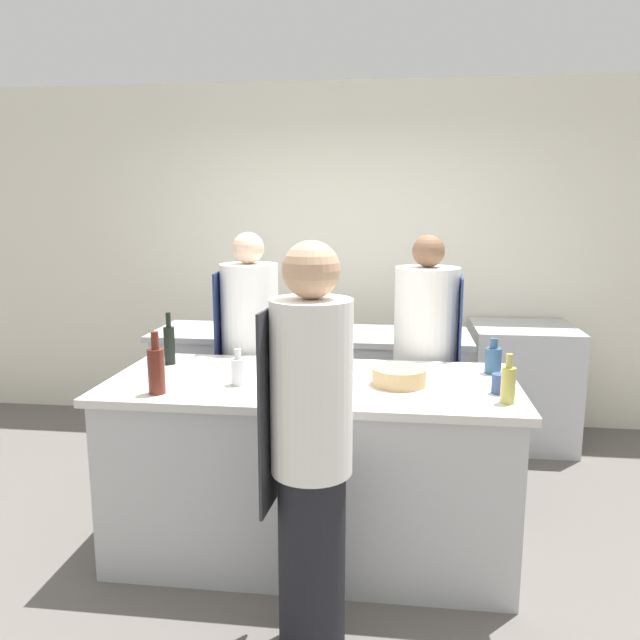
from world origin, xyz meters
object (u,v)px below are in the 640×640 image
(bottle_cooking_oil, at_px, (156,369))
(bottle_sauce, at_px, (238,371))
(bowl_prep_small, at_px, (399,376))
(chef_at_pass_far, at_px, (250,364))
(bowl_ceramic_blue, at_px, (289,358))
(cup, at_px, (500,384))
(oven_range, at_px, (521,384))
(bowl_mixing_large, at_px, (337,377))
(bottle_olive_oil, at_px, (169,344))
(bottle_wine, at_px, (493,359))
(chef_at_prep_near, at_px, (311,452))
(bottle_vinegar, at_px, (508,384))
(stockpot, at_px, (439,320))
(chef_at_stove, at_px, (425,370))

(bottle_cooking_oil, distance_m, bottle_sauce, 0.40)
(bowl_prep_small, bearing_deg, chef_at_pass_far, 142.52)
(bowl_ceramic_blue, height_order, cup, cup)
(oven_range, distance_m, bowl_mixing_large, 2.20)
(bottle_olive_oil, xyz_separation_m, bottle_wine, (1.79, 0.03, -0.04))
(chef_at_prep_near, relative_size, bottle_wine, 8.89)
(bottle_vinegar, distance_m, bottle_sauce, 1.30)
(bottle_vinegar, height_order, stockpot, bottle_vinegar)
(chef_at_prep_near, distance_m, bowl_mixing_large, 0.76)
(oven_range, distance_m, bottle_wine, 1.63)
(bottle_sauce, distance_m, cup, 1.28)
(chef_at_prep_near, xyz_separation_m, bowl_prep_small, (0.34, 0.73, 0.12))
(chef_at_stove, height_order, cup, chef_at_stove)
(chef_at_pass_far, relative_size, cup, 17.46)
(bottle_olive_oil, relative_size, bowl_mixing_large, 1.54)
(bowl_prep_small, bearing_deg, bowl_mixing_large, 176.91)
(stockpot, bearing_deg, bottle_vinegar, -82.72)
(chef_at_prep_near, bearing_deg, chef_at_stove, -14.39)
(chef_at_pass_far, height_order, bottle_sauce, chef_at_pass_far)
(cup, xyz_separation_m, stockpot, (-0.19, 1.47, 0.04))
(oven_range, xyz_separation_m, bottle_vinegar, (-0.46, -1.99, 0.57))
(bottle_vinegar, relative_size, bowl_prep_small, 0.84)
(bottle_wine, relative_size, bottle_cooking_oil, 0.63)
(bottle_vinegar, distance_m, stockpot, 1.63)
(stockpot, bearing_deg, bottle_sauce, -126.13)
(bottle_olive_oil, height_order, bowl_ceramic_blue, bottle_olive_oil)
(chef_at_pass_far, bearing_deg, bottle_vinegar, -127.80)
(bottle_wine, bearing_deg, bowl_ceramic_blue, 178.34)
(bottle_sauce, height_order, stockpot, bottle_sauce)
(chef_at_pass_far, distance_m, bottle_sauce, 0.85)
(oven_range, distance_m, bottle_olive_oil, 2.75)
(chef_at_prep_near, bearing_deg, bowl_prep_small, -20.47)
(bowl_prep_small, xyz_separation_m, cup, (0.48, -0.09, 0.00))
(bottle_vinegar, distance_m, bottle_wine, 0.52)
(chef_at_stove, bearing_deg, bottle_wine, 40.23)
(chef_at_stove, bearing_deg, bottle_olive_oil, -67.79)
(oven_range, xyz_separation_m, stockpot, (-0.66, -0.37, 0.56))
(bottle_wine, distance_m, stockpot, 1.12)
(chef_at_stove, relative_size, bottle_wine, 8.66)
(chef_at_stove, relative_size, bottle_cooking_oil, 5.46)
(oven_range, bearing_deg, bottle_sauce, -133.29)
(bottle_olive_oil, height_order, bottle_cooking_oil, bottle_cooking_oil)
(bottle_olive_oil, bearing_deg, oven_range, 33.84)
(oven_range, xyz_separation_m, chef_at_pass_far, (-1.88, -1.03, 0.37))
(oven_range, distance_m, bowl_prep_small, 2.06)
(bowl_prep_small, bearing_deg, bottle_cooking_oil, -165.72)
(chef_at_pass_far, bearing_deg, bowl_mixing_large, -142.54)
(bottle_vinegar, relative_size, bottle_cooking_oil, 0.76)
(oven_range, xyz_separation_m, chef_at_stove, (-0.78, -1.02, 0.36))
(bowl_prep_small, height_order, bowl_ceramic_blue, same)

